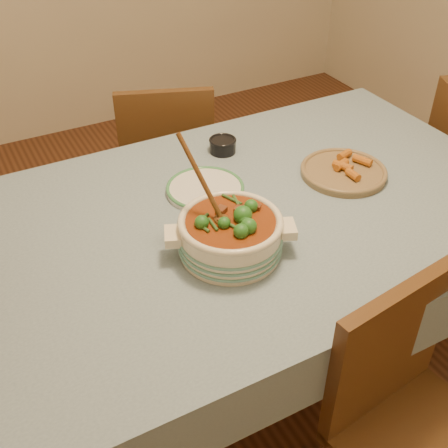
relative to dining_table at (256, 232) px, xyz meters
name	(u,v)px	position (x,y,z in m)	size (l,w,h in m)	color
floor	(250,370)	(0.00, 0.00, -0.66)	(4.50, 4.50, 0.00)	#402112
dining_table	(256,232)	(0.00, 0.00, 0.00)	(1.68, 1.08, 0.76)	brown
stew_casserole	(230,232)	(-0.17, -0.15, 0.16)	(0.35, 0.35, 0.32)	#EDE2C7
white_plate	(205,189)	(-0.10, 0.15, 0.10)	(0.29, 0.29, 0.02)	silver
condiment_bowl	(223,145)	(0.07, 0.34, 0.12)	(0.11, 0.11, 0.05)	black
fried_plate	(344,170)	(0.34, 0.02, 0.11)	(0.28, 0.28, 0.05)	olive
chair_far	(168,159)	(0.06, 0.84, -0.19)	(0.50, 0.50, 0.83)	#55381A
chair_near	(408,416)	(0.08, -0.63, -0.19)	(0.44, 0.44, 0.84)	#55381A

